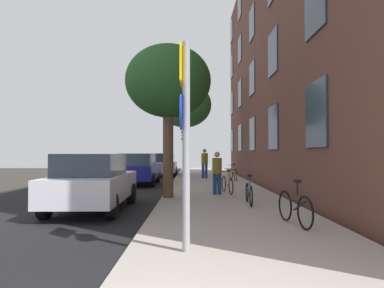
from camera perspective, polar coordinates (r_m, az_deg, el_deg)
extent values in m
plane|color=#332D28|center=(17.73, -7.86, -6.81)|extent=(41.80, 41.80, 0.00)
cube|color=black|center=(18.14, -14.49, -6.64)|extent=(7.00, 38.00, 0.01)
cube|color=#9E9389|center=(17.59, 3.59, -6.67)|extent=(4.20, 38.00, 0.12)
cube|color=brown|center=(18.10, 12.18, 14.84)|extent=(0.50, 27.00, 13.45)
cube|color=#2D3847|center=(10.12, 19.65, 4.62)|extent=(0.06, 1.59, 1.81)
cube|color=#2D3847|center=(14.91, 13.22, 2.64)|extent=(0.06, 1.59, 1.81)
cube|color=#2D3847|center=(19.80, 9.95, 1.61)|extent=(0.06, 1.59, 1.81)
cube|color=#2D3847|center=(24.73, 7.98, 0.99)|extent=(0.06, 1.59, 1.81)
cube|color=#2D3847|center=(29.69, 6.66, 0.58)|extent=(0.06, 1.59, 1.81)
cube|color=#2D3847|center=(10.89, 19.50, 21.14)|extent=(0.06, 1.59, 1.81)
cube|color=#2D3847|center=(15.44, 13.15, 14.24)|extent=(0.06, 1.59, 1.81)
cube|color=#2D3847|center=(20.21, 9.91, 10.47)|extent=(0.06, 1.59, 1.81)
cube|color=#2D3847|center=(25.06, 7.95, 8.12)|extent=(0.06, 1.59, 1.81)
cube|color=#2D3847|center=(29.97, 6.65, 6.54)|extent=(0.06, 1.59, 1.81)
cube|color=#2D3847|center=(21.07, 9.87, 18.78)|extent=(0.06, 1.59, 1.81)
cube|color=#2D3847|center=(25.76, 7.92, 14.97)|extent=(0.06, 1.59, 1.81)
cube|color=#2D3847|center=(30.56, 6.63, 12.33)|extent=(0.06, 1.59, 1.81)
cube|color=#2D3847|center=(26.81, 7.90, 21.36)|extent=(0.06, 1.59, 1.81)
cube|color=#2D3847|center=(31.44, 6.61, 17.85)|extent=(0.06, 1.59, 1.81)
cylinder|color=gray|center=(5.49, -0.80, -0.31)|extent=(0.12, 0.12, 3.29)
cube|color=yellow|center=(5.66, -1.63, 12.75)|extent=(0.03, 0.60, 0.60)
cylinder|color=#14339E|center=(5.53, -1.63, 5.19)|extent=(0.03, 0.56, 0.56)
cylinder|color=black|center=(26.95, -0.85, -1.20)|extent=(0.12, 0.12, 3.33)
cube|color=black|center=(26.99, -1.23, 1.38)|extent=(0.20, 0.24, 0.80)
sphere|color=#4B0707|center=(27.00, -1.47, 1.93)|extent=(0.16, 0.16, 0.16)
sphere|color=orange|center=(26.99, -1.47, 1.38)|extent=(0.16, 0.16, 0.16)
sphere|color=#083E11|center=(26.98, -1.47, 0.83)|extent=(0.16, 0.16, 0.16)
cylinder|color=brown|center=(12.20, -3.76, -1.28)|extent=(0.36, 0.36, 3.15)
ellipsoid|color=#235123|center=(12.46, -3.74, 10.14)|extent=(2.98, 2.98, 2.53)
cylinder|color=#4C3823|center=(22.62, -1.03, -0.78)|extent=(0.28, 0.28, 3.61)
ellipsoid|color=#387533|center=(22.83, -1.02, 6.36)|extent=(3.44, 3.44, 2.92)
torus|color=black|center=(8.32, 15.04, -9.65)|extent=(0.14, 0.68, 0.68)
torus|color=black|center=(7.45, 18.06, -10.60)|extent=(0.14, 0.68, 0.68)
cylinder|color=black|center=(7.86, 16.45, -8.75)|extent=(0.17, 0.82, 0.04)
cylinder|color=black|center=(7.65, 17.23, -9.59)|extent=(0.12, 0.50, 0.27)
cylinder|color=black|center=(7.70, 16.90, -7.00)|extent=(0.04, 0.04, 0.28)
cube|color=black|center=(7.68, 16.89, -5.81)|extent=(0.10, 0.24, 0.06)
cylinder|color=#4C4C4C|center=(8.26, 15.01, -6.07)|extent=(0.42, 0.09, 0.03)
torus|color=black|center=(11.23, 9.08, -7.74)|extent=(0.07, 0.61, 0.61)
torus|color=black|center=(10.15, 9.73, -8.41)|extent=(0.07, 0.61, 0.61)
cylinder|color=#194C99|center=(10.67, 9.38, -7.17)|extent=(0.09, 0.92, 0.04)
cylinder|color=#194C99|center=(10.41, 9.55, -7.73)|extent=(0.07, 0.56, 0.30)
cylinder|color=#194C99|center=(10.49, 9.48, -5.97)|extent=(0.04, 0.04, 0.28)
cube|color=black|center=(10.48, 9.47, -5.10)|extent=(0.10, 0.24, 0.06)
cylinder|color=#4C4C4C|center=(11.18, 9.07, -5.28)|extent=(0.42, 0.05, 0.03)
torus|color=black|center=(14.13, 5.34, -6.45)|extent=(0.13, 0.61, 0.61)
torus|color=black|center=(13.08, 6.50, -6.85)|extent=(0.13, 0.61, 0.61)
cylinder|color=#C68C19|center=(13.59, 5.90, -5.93)|extent=(0.18, 0.91, 0.04)
cylinder|color=#C68C19|center=(13.34, 6.19, -6.35)|extent=(0.13, 0.55, 0.30)
cylinder|color=#C68C19|center=(13.42, 6.07, -4.97)|extent=(0.04, 0.04, 0.28)
cube|color=black|center=(13.41, 6.07, -4.29)|extent=(0.10, 0.24, 0.06)
cylinder|color=#4C4C4C|center=(14.09, 5.34, -4.48)|extent=(0.42, 0.09, 0.03)
torus|color=black|center=(17.06, 4.00, -5.61)|extent=(0.07, 0.60, 0.60)
torus|color=black|center=(16.08, 4.41, -5.86)|extent=(0.07, 0.60, 0.60)
cylinder|color=black|center=(16.56, 4.20, -5.16)|extent=(0.09, 0.84, 0.04)
cylinder|color=black|center=(16.32, 4.31, -5.48)|extent=(0.07, 0.51, 0.28)
cylinder|color=black|center=(16.40, 4.26, -4.37)|extent=(0.04, 0.04, 0.28)
cube|color=black|center=(16.39, 4.26, -3.81)|extent=(0.10, 0.24, 0.06)
cylinder|color=#4C4C4C|center=(17.03, 4.00, -3.99)|extent=(0.42, 0.05, 0.03)
torus|color=black|center=(20.16, 6.54, -4.89)|extent=(0.12, 0.66, 0.66)
torus|color=black|center=(19.15, 7.23, -5.07)|extent=(0.12, 0.66, 0.66)
cylinder|color=#C68C19|center=(19.64, 6.87, -4.45)|extent=(0.14, 0.88, 0.04)
cylinder|color=#C68C19|center=(19.40, 7.05, -4.73)|extent=(0.10, 0.53, 0.29)
cylinder|color=#C68C19|center=(19.48, 6.98, -3.74)|extent=(0.04, 0.04, 0.28)
cube|color=black|center=(19.47, 6.98, -3.27)|extent=(0.10, 0.24, 0.06)
cylinder|color=#4C4C4C|center=(20.13, 6.53, -3.44)|extent=(0.42, 0.08, 0.03)
cylinder|color=navy|center=(13.10, 3.86, -6.49)|extent=(0.14, 0.14, 0.77)
cylinder|color=navy|center=(13.12, 4.63, -6.49)|extent=(0.14, 0.14, 0.77)
cylinder|color=olive|center=(13.07, 4.24, -3.53)|extent=(0.38, 0.38, 0.58)
sphere|color=tan|center=(13.06, 4.24, -1.71)|extent=(0.21, 0.21, 0.21)
cylinder|color=navy|center=(21.42, 1.95, -4.41)|extent=(0.16, 0.16, 0.87)
cylinder|color=navy|center=(21.43, 2.48, -4.41)|extent=(0.16, 0.16, 0.87)
cylinder|color=olive|center=(21.40, 2.21, -2.37)|extent=(0.57, 0.57, 0.65)
sphere|color=#936B4C|center=(21.40, 2.21, -1.11)|extent=(0.24, 0.24, 0.24)
cube|color=silver|center=(10.57, -15.48, -6.70)|extent=(1.92, 4.41, 0.70)
cube|color=#2D3847|center=(10.32, -15.78, -3.21)|extent=(1.59, 2.48, 0.60)
cylinder|color=black|center=(12.18, -17.52, -7.64)|extent=(0.22, 0.64, 0.64)
cylinder|color=black|center=(11.78, -9.68, -7.90)|extent=(0.22, 0.64, 0.64)
cylinder|color=black|center=(9.57, -22.69, -9.31)|extent=(0.22, 0.64, 0.64)
cylinder|color=black|center=(9.06, -12.75, -9.83)|extent=(0.22, 0.64, 0.64)
cube|color=navy|center=(18.61, -8.48, -4.46)|extent=(1.96, 4.33, 0.70)
cube|color=#384756|center=(18.37, -8.58, -2.47)|extent=(1.62, 2.43, 0.60)
cylinder|color=black|center=(20.12, -10.32, -5.22)|extent=(0.22, 0.64, 0.64)
cylinder|color=black|center=(19.88, -5.44, -5.29)|extent=(0.22, 0.64, 0.64)
cylinder|color=black|center=(17.43, -11.97, -5.80)|extent=(0.22, 0.64, 0.64)
cylinder|color=black|center=(17.16, -6.34, -5.89)|extent=(0.22, 0.64, 0.64)
cube|color=#B7B7BC|center=(25.14, -4.56, -3.69)|extent=(1.86, 4.19, 0.70)
cube|color=#2D3847|center=(24.92, -4.60, -2.21)|extent=(1.55, 2.35, 0.60)
cylinder|color=black|center=(26.57, -6.11, -4.32)|extent=(0.22, 0.64, 0.64)
cylinder|color=black|center=(26.44, -2.53, -4.34)|extent=(0.22, 0.64, 0.64)
cylinder|color=black|center=(23.92, -6.81, -4.64)|extent=(0.22, 0.64, 0.64)
cylinder|color=black|center=(23.77, -2.83, -4.67)|extent=(0.22, 0.64, 0.64)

